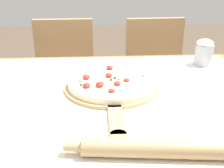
# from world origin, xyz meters

# --- Properties ---
(dining_table) EXTENTS (1.20, 0.95, 0.75)m
(dining_table) POSITION_xyz_m (0.00, 0.00, 0.64)
(dining_table) COLOR olive
(dining_table) RESTS_ON ground_plane
(towel_cloth) EXTENTS (1.12, 0.87, 0.00)m
(towel_cloth) POSITION_xyz_m (0.00, 0.00, 0.76)
(towel_cloth) COLOR silver
(towel_cloth) RESTS_ON dining_table
(pizza_peel) EXTENTS (0.36, 0.54, 0.01)m
(pizza_peel) POSITION_xyz_m (-0.01, 0.04, 0.76)
(pizza_peel) COLOR tan
(pizza_peel) RESTS_ON towel_cloth
(pizza) EXTENTS (0.33, 0.33, 0.04)m
(pizza) POSITION_xyz_m (-0.01, 0.06, 0.78)
(pizza) COLOR beige
(pizza) RESTS_ON pizza_peel
(rolling_pin) EXTENTS (0.46, 0.08, 0.05)m
(rolling_pin) POSITION_xyz_m (0.07, -0.36, 0.78)
(rolling_pin) COLOR tan
(rolling_pin) RESTS_ON towel_cloth
(chair_left) EXTENTS (0.41, 0.41, 0.87)m
(chair_left) POSITION_xyz_m (-0.28, 0.80, 0.50)
(chair_left) COLOR tan
(chair_left) RESTS_ON ground_plane
(chair_right) EXTENTS (0.42, 0.42, 0.87)m
(chair_right) POSITION_xyz_m (0.33, 0.80, 0.50)
(chair_right) COLOR tan
(chair_right) RESTS_ON ground_plane
(flour_cup) EXTENTS (0.08, 0.08, 0.12)m
(flour_cup) POSITION_xyz_m (0.43, 0.30, 0.82)
(flour_cup) COLOR #B2B7BC
(flour_cup) RESTS_ON towel_cloth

